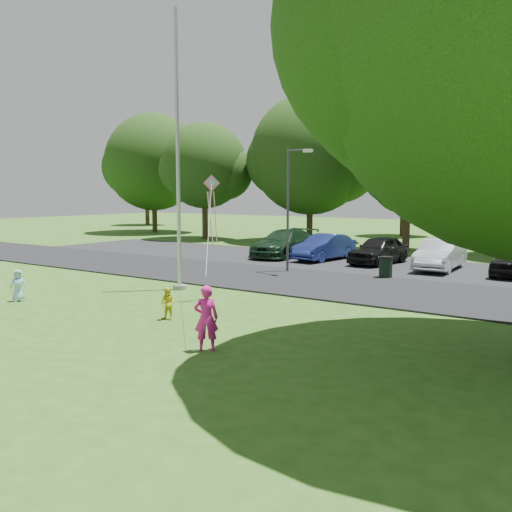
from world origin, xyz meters
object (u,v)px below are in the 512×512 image
Objects in this scene: flagpole at (178,175)px; trash_can at (386,268)px; street_lamp at (291,198)px; child_yellow at (168,304)px; kite at (212,199)px; child_blue at (18,286)px; woman at (206,318)px.

trash_can is at bearing 52.64° from flagpole.
street_lamp is 10.48m from child_yellow.
kite is (-0.74, 2.85, 2.90)m from child_yellow.
child_yellow is 0.88× the size of child_blue.
kite is (-3.64, 4.63, 2.61)m from woman.
kite reaches higher than child_yellow.
flagpole is at bearing -127.36° from trash_can.
kite is (5.19, 3.69, 2.84)m from child_blue.
child_blue is at bearing -46.64° from woman.
trash_can is at bearing 25.59° from kite.
flagpole is at bearing -82.36° from street_lamp.
woman is 1.44× the size of child_blue.
trash_can is 12.53m from woman.
child_yellow is at bearing -120.45° from kite.
flagpole is 6.25m from child_yellow.
flagpole is at bearing 111.51° from kite.
child_blue reaches higher than child_yellow.
kite reaches higher than child_blue.
street_lamp is 5.95× the size of trash_can.
woman is (0.86, -12.50, 0.29)m from trash_can.
kite reaches higher than trash_can.
trash_can is at bearing -126.63° from woman.
kite is (-2.77, -7.87, 2.90)m from trash_can.
flagpole is 1.83× the size of street_lamp.
street_lamp is 7.15m from kite.
flagpole is 1.99× the size of kite.
street_lamp reaches higher than woman.
flagpole is 2.77m from kite.
trash_can is 1.00× the size of child_yellow.
street_lamp reaches higher than child_blue.
woman is 1.63× the size of child_yellow.
kite is (1.32, -7.03, 0.07)m from street_lamp.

